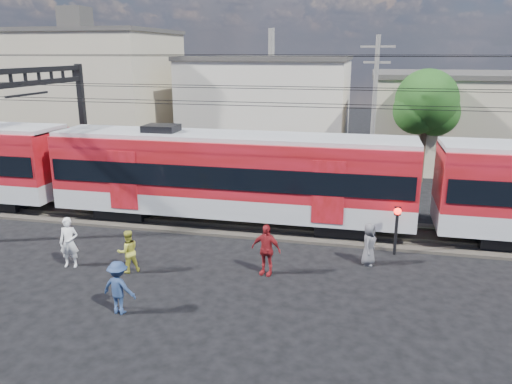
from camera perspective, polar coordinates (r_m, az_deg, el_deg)
ground at (r=16.04m, az=-10.19°, el=-13.02°), size 120.00×120.00×0.00m
track_bed at (r=22.94m, az=-2.53°, el=-3.58°), size 70.00×3.40×0.12m
rail_near at (r=22.22m, az=-3.04°, el=-3.91°), size 70.00×0.12×0.12m
rail_far at (r=23.59m, az=-2.06°, el=-2.71°), size 70.00×0.12×0.12m
commuter_train at (r=22.26m, az=-2.42°, el=2.11°), size 50.30×3.08×4.17m
catenary at (r=25.47m, az=-22.06°, el=8.97°), size 70.00×9.30×7.52m
building_west at (r=43.42m, az=-19.30°, el=10.95°), size 14.28×10.20×9.30m
building_midwest at (r=40.81m, az=1.72°, el=10.15°), size 12.24×12.24×7.30m
building_mideast at (r=38.06m, az=25.36°, el=7.48°), size 16.32×10.20×6.30m
utility_pole_mid at (r=28.05m, az=13.31°, el=8.97°), size 1.80×0.24×8.50m
tree_near at (r=31.30m, az=19.22°, el=9.43°), size 3.82×3.64×6.72m
pedestrian_a at (r=19.51m, az=-20.58°, el=-5.42°), size 0.76×0.58×1.88m
pedestrian_b at (r=18.47m, az=-14.42°, el=-6.59°), size 0.97×0.95×1.57m
pedestrian_c at (r=15.76m, az=-15.42°, el=-10.48°), size 1.15×0.76×1.67m
pedestrian_d at (r=17.67m, az=1.15°, el=-6.59°), size 1.16×0.66×1.87m
pedestrian_e at (r=18.96m, az=12.80°, el=-5.84°), size 0.69×0.88×1.59m
crossing_signal at (r=19.94m, az=15.80°, el=-3.26°), size 0.28×0.28×1.96m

